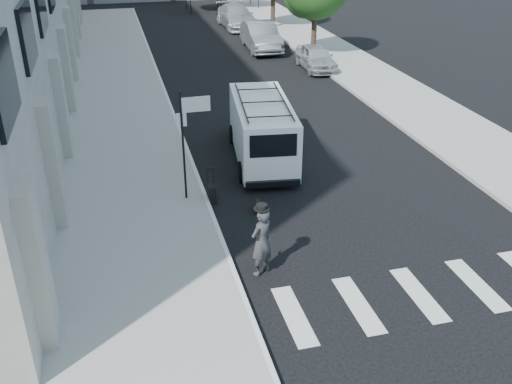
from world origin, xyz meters
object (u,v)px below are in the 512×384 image
briefcase (258,207)px  cargo_van (261,129)px  parked_car_a (316,57)px  parked_car_c (237,17)px  parked_car_b (261,36)px  businessman (262,242)px  suitcase (212,193)px

briefcase → cargo_van: bearing=87.5°
cargo_van → briefcase: bearing=-99.3°
parked_car_a → briefcase: bearing=-113.3°
parked_car_c → parked_car_b: bearing=-92.5°
businessman → briefcase: bearing=-135.5°
businessman → parked_car_b: size_ratio=0.36×
parked_car_c → businessman: bearing=-103.4°
briefcase → parked_car_c: 28.64m
briefcase → parked_car_c: parked_car_c is taller
suitcase → cargo_van: (2.42, 2.97, 0.85)m
cargo_van → suitcase: bearing=-122.0°
suitcase → parked_car_c: bearing=76.3°
cargo_van → parked_car_a: 12.92m
parked_car_b → briefcase: bearing=-102.5°
businessman → parked_car_c: size_ratio=0.34×
parked_car_b → cargo_van: bearing=-102.2°
parked_car_a → cargo_van: bearing=-116.2°
cargo_van → parked_car_c: (4.48, 24.10, -0.33)m
suitcase → parked_car_a: (8.62, 14.30, 0.39)m
parked_car_a → parked_car_b: bearing=111.0°
cargo_van → parked_car_b: 17.25m
cargo_van → parked_car_b: size_ratio=1.15×
briefcase → parked_car_b: bearing=88.9°
cargo_van → parked_car_c: cargo_van is taller
briefcase → parked_car_c: bearing=92.6°
briefcase → parked_car_c: size_ratio=0.08×
businessman → parked_car_c: 31.89m
cargo_van → parked_car_a: bearing=68.5°
briefcase → cargo_van: 4.26m
businessman → cargo_van: size_ratio=0.31×
businessman → suitcase: bearing=-115.5°
businessman → parked_car_a: size_ratio=0.47×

